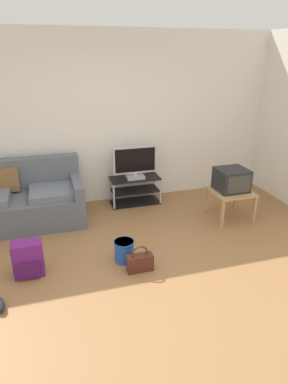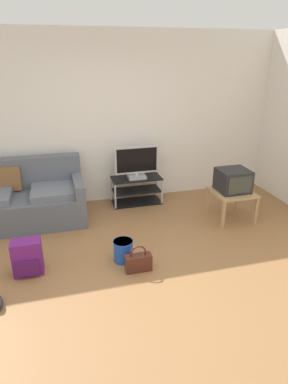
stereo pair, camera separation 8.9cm
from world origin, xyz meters
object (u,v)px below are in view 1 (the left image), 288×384
object	(u,v)px
tv_stand	(135,190)
cleaning_bucket	(124,250)
couch	(21,201)
side_table	(231,194)
handbag	(140,262)
backpack	(28,259)
flat_tv	(135,163)
crt_tv	(231,180)

from	to	relation	value
tv_stand	cleaning_bucket	xyz separation A→B (m)	(-0.57, -1.62, -0.08)
couch	side_table	size ratio (longest dim) A/B	3.00
handbag	cleaning_bucket	distance (m)	0.28
couch	cleaning_bucket	world-z (taller)	couch
side_table	handbag	size ratio (longest dim) A/B	1.79
side_table	backpack	distance (m)	2.98
flat_tv	handbag	bearing A→B (deg)	-103.40
cleaning_bucket	crt_tv	bearing A→B (deg)	21.25
couch	flat_tv	distance (m)	1.83
side_table	backpack	bearing A→B (deg)	-167.27
backpack	cleaning_bucket	distance (m)	1.10
tv_stand	backpack	distance (m)	2.30
side_table	flat_tv	bearing A→B (deg)	143.50
backpack	cleaning_bucket	world-z (taller)	backpack
tv_stand	side_table	size ratio (longest dim) A/B	1.39
handbag	backpack	bearing A→B (deg)	167.09
couch	handbag	size ratio (longest dim) A/B	5.36
flat_tv	tv_stand	bearing A→B (deg)	90.00
flat_tv	couch	bearing A→B (deg)	-173.67
couch	crt_tv	bearing A→B (deg)	-13.12
side_table	crt_tv	size ratio (longest dim) A/B	1.33
tv_stand	handbag	distance (m)	1.93
crt_tv	handbag	xyz separation A→B (m)	(-1.68, -0.95, -0.50)
side_table	crt_tv	world-z (taller)	crt_tv
crt_tv	tv_stand	bearing A→B (deg)	143.32
backpack	crt_tv	bearing A→B (deg)	30.54
couch	tv_stand	size ratio (longest dim) A/B	2.16
couch	flat_tv	size ratio (longest dim) A/B	2.46
handbag	cleaning_bucket	bearing A→B (deg)	116.82
couch	handbag	xyz separation A→B (m)	(1.34, -1.65, -0.22)
tv_stand	cleaning_bucket	distance (m)	1.72
tv_stand	couch	bearing A→B (deg)	-172.96
backpack	handbag	bearing A→B (deg)	4.59
side_table	cleaning_bucket	size ratio (longest dim) A/B	2.20
tv_stand	handbag	size ratio (longest dim) A/B	2.48
tv_stand	handbag	bearing A→B (deg)	-103.24
backpack	handbag	size ratio (longest dim) A/B	1.27
cleaning_bucket	tv_stand	bearing A→B (deg)	70.76
couch	flat_tv	bearing A→B (deg)	6.33
tv_stand	side_table	xyz separation A→B (m)	(1.24, -0.94, 0.16)
tv_stand	side_table	distance (m)	1.56
handbag	cleaning_bucket	world-z (taller)	handbag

